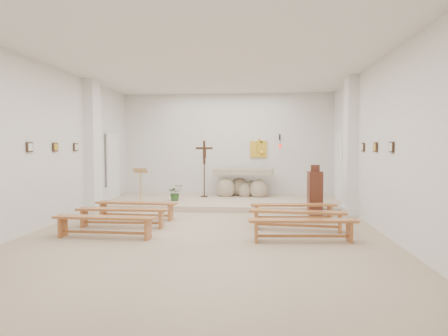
# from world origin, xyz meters

# --- Properties ---
(ground) EXTENTS (7.00, 10.00, 0.00)m
(ground) POSITION_xyz_m (0.00, 0.00, 0.00)
(ground) COLOR #C7AB8F
(ground) RESTS_ON ground
(wall_left) EXTENTS (0.02, 10.00, 3.50)m
(wall_left) POSITION_xyz_m (-3.49, 0.00, 1.75)
(wall_left) COLOR silver
(wall_left) RESTS_ON ground
(wall_right) EXTENTS (0.02, 10.00, 3.50)m
(wall_right) POSITION_xyz_m (3.49, 0.00, 1.75)
(wall_right) COLOR silver
(wall_right) RESTS_ON ground
(wall_back) EXTENTS (7.00, 0.02, 3.50)m
(wall_back) POSITION_xyz_m (0.00, 4.99, 1.75)
(wall_back) COLOR silver
(wall_back) RESTS_ON ground
(ceiling) EXTENTS (7.00, 10.00, 0.02)m
(ceiling) POSITION_xyz_m (0.00, 0.00, 3.49)
(ceiling) COLOR silver
(ceiling) RESTS_ON wall_back
(sanctuary_platform) EXTENTS (6.98, 3.00, 0.15)m
(sanctuary_platform) POSITION_xyz_m (0.00, 3.50, 0.07)
(sanctuary_platform) COLOR #C3B196
(sanctuary_platform) RESTS_ON ground
(pilaster_left) EXTENTS (0.26, 0.55, 3.50)m
(pilaster_left) POSITION_xyz_m (-3.37, 2.00, 1.75)
(pilaster_left) COLOR white
(pilaster_left) RESTS_ON ground
(pilaster_right) EXTENTS (0.26, 0.55, 3.50)m
(pilaster_right) POSITION_xyz_m (3.37, 2.00, 1.75)
(pilaster_right) COLOR white
(pilaster_right) RESTS_ON ground
(gold_wall_relief) EXTENTS (0.55, 0.04, 0.55)m
(gold_wall_relief) POSITION_xyz_m (1.05, 4.96, 1.65)
(gold_wall_relief) COLOR gold
(gold_wall_relief) RESTS_ON wall_back
(sanctuary_lamp) EXTENTS (0.11, 0.36, 0.44)m
(sanctuary_lamp) POSITION_xyz_m (1.75, 4.71, 1.81)
(sanctuary_lamp) COLOR black
(sanctuary_lamp) RESTS_ON wall_back
(station_frame_left_front) EXTENTS (0.03, 0.20, 0.20)m
(station_frame_left_front) POSITION_xyz_m (-3.47, -0.80, 1.72)
(station_frame_left_front) COLOR #382519
(station_frame_left_front) RESTS_ON wall_left
(station_frame_left_mid) EXTENTS (0.03, 0.20, 0.20)m
(station_frame_left_mid) POSITION_xyz_m (-3.47, 0.20, 1.72)
(station_frame_left_mid) COLOR #382519
(station_frame_left_mid) RESTS_ON wall_left
(station_frame_left_rear) EXTENTS (0.03, 0.20, 0.20)m
(station_frame_left_rear) POSITION_xyz_m (-3.47, 1.20, 1.72)
(station_frame_left_rear) COLOR #382519
(station_frame_left_rear) RESTS_ON wall_left
(station_frame_right_front) EXTENTS (0.03, 0.20, 0.20)m
(station_frame_right_front) POSITION_xyz_m (3.47, -0.80, 1.72)
(station_frame_right_front) COLOR #382519
(station_frame_right_front) RESTS_ON wall_right
(station_frame_right_mid) EXTENTS (0.03, 0.20, 0.20)m
(station_frame_right_mid) POSITION_xyz_m (3.47, 0.20, 1.72)
(station_frame_right_mid) COLOR #382519
(station_frame_right_mid) RESTS_ON wall_right
(station_frame_right_rear) EXTENTS (0.03, 0.20, 0.20)m
(station_frame_right_rear) POSITION_xyz_m (3.47, 1.20, 1.72)
(station_frame_right_rear) COLOR #382519
(station_frame_right_rear) RESTS_ON wall_right
(radiator_left) EXTENTS (0.10, 0.85, 0.52)m
(radiator_left) POSITION_xyz_m (-3.43, 2.70, 0.27)
(radiator_left) COLOR silver
(radiator_left) RESTS_ON ground
(radiator_right) EXTENTS (0.10, 0.85, 0.52)m
(radiator_right) POSITION_xyz_m (3.43, 2.70, 0.27)
(radiator_right) COLOR silver
(radiator_right) RESTS_ON ground
(altar) EXTENTS (1.91, 0.90, 0.96)m
(altar) POSITION_xyz_m (0.55, 4.36, 0.52)
(altar) COLOR tan
(altar) RESTS_ON sanctuary_platform
(lectern) EXTENTS (0.40, 0.35, 1.03)m
(lectern) POSITION_xyz_m (-2.17, 2.29, 0.66)
(lectern) COLOR tan
(lectern) RESTS_ON sanctuary_platform
(crucifix_stand) EXTENTS (0.51, 0.24, 1.77)m
(crucifix_stand) POSITION_xyz_m (-0.65, 4.07, 1.17)
(crucifix_stand) COLOR #3A1F12
(crucifix_stand) RESTS_ON sanctuary_platform
(potted_plant) EXTENTS (0.54, 0.51, 0.47)m
(potted_plant) POSITION_xyz_m (-1.38, 3.12, 0.39)
(potted_plant) COLOR #295020
(potted_plant) RESTS_ON sanctuary_platform
(donation_pedestal) EXTENTS (0.37, 0.37, 1.27)m
(donation_pedestal) POSITION_xyz_m (2.48, 1.90, 0.56)
(donation_pedestal) COLOR #522717
(donation_pedestal) RESTS_ON ground
(bench_left_front) EXTENTS (1.98, 0.47, 0.41)m
(bench_left_front) POSITION_xyz_m (-1.85, 0.87, 0.31)
(bench_left_front) COLOR #A95D31
(bench_left_front) RESTS_ON ground
(bench_right_front) EXTENTS (1.98, 0.51, 0.41)m
(bench_right_front) POSITION_xyz_m (1.85, 0.87, 0.31)
(bench_right_front) COLOR #A95D31
(bench_right_front) RESTS_ON ground
(bench_left_second) EXTENTS (1.96, 0.32, 0.41)m
(bench_left_second) POSITION_xyz_m (-1.85, -0.11, 0.31)
(bench_left_second) COLOR #A95D31
(bench_left_second) RESTS_ON ground
(bench_right_second) EXTENTS (1.98, 0.53, 0.41)m
(bench_right_second) POSITION_xyz_m (1.85, -0.11, 0.31)
(bench_right_second) COLOR #A95D31
(bench_right_second) RESTS_ON ground
(bench_left_third) EXTENTS (1.97, 0.39, 0.41)m
(bench_left_third) POSITION_xyz_m (-1.85, -1.09, 0.31)
(bench_left_third) COLOR #A95D31
(bench_left_third) RESTS_ON ground
(bench_right_third) EXTENTS (1.98, 0.45, 0.41)m
(bench_right_third) POSITION_xyz_m (1.85, -1.09, 0.31)
(bench_right_third) COLOR #A95D31
(bench_right_third) RESTS_ON ground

